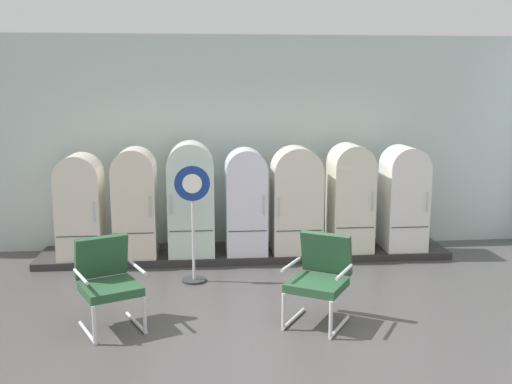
{
  "coord_description": "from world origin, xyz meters",
  "views": [
    {
      "loc": [
        -0.65,
        -5.51,
        2.56
      ],
      "look_at": [
        0.13,
        2.75,
        1.02
      ],
      "focal_mm": 41.68,
      "sensor_mm": 36.0,
      "label": 1
    }
  ],
  "objects_px": {
    "refrigerator_1": "(135,199)",
    "refrigerator_5": "(350,194)",
    "refrigerator_6": "(404,194)",
    "armchair_left": "(107,279)",
    "sign_stand": "(193,226)",
    "armchair_right": "(320,275)",
    "refrigerator_0": "(80,203)",
    "refrigerator_2": "(191,195)",
    "refrigerator_3": "(246,198)",
    "refrigerator_4": "(296,197)"
  },
  "relations": [
    {
      "from": "refrigerator_1",
      "to": "armchair_right",
      "type": "xyz_separation_m",
      "value": [
        2.19,
        -2.42,
        -0.4
      ]
    },
    {
      "from": "refrigerator_0",
      "to": "refrigerator_5",
      "type": "height_order",
      "value": "refrigerator_5"
    },
    {
      "from": "armchair_left",
      "to": "armchair_right",
      "type": "xyz_separation_m",
      "value": [
        2.25,
        -0.09,
        0.0
      ]
    },
    {
      "from": "refrigerator_1",
      "to": "sign_stand",
      "type": "height_order",
      "value": "refrigerator_1"
    },
    {
      "from": "refrigerator_0",
      "to": "refrigerator_5",
      "type": "xyz_separation_m",
      "value": [
        3.9,
        0.03,
        0.06
      ]
    },
    {
      "from": "refrigerator_1",
      "to": "refrigerator_5",
      "type": "xyz_separation_m",
      "value": [
        3.13,
        0.02,
        0.01
      ]
    },
    {
      "from": "refrigerator_0",
      "to": "armchair_right",
      "type": "xyz_separation_m",
      "value": [
        2.95,
        -2.41,
        -0.35
      ]
    },
    {
      "from": "refrigerator_4",
      "to": "sign_stand",
      "type": "distance_m",
      "value": 1.77
    },
    {
      "from": "refrigerator_3",
      "to": "refrigerator_6",
      "type": "bearing_deg",
      "value": 0.56
    },
    {
      "from": "refrigerator_2",
      "to": "refrigerator_3",
      "type": "distance_m",
      "value": 0.79
    },
    {
      "from": "refrigerator_1",
      "to": "refrigerator_4",
      "type": "distance_m",
      "value": 2.32
    },
    {
      "from": "refrigerator_3",
      "to": "refrigerator_5",
      "type": "height_order",
      "value": "refrigerator_5"
    },
    {
      "from": "refrigerator_1",
      "to": "refrigerator_3",
      "type": "xyz_separation_m",
      "value": [
        1.58,
        -0.02,
        -0.01
      ]
    },
    {
      "from": "refrigerator_6",
      "to": "armchair_right",
      "type": "distance_m",
      "value": 3.01
    },
    {
      "from": "refrigerator_0",
      "to": "refrigerator_2",
      "type": "xyz_separation_m",
      "value": [
        1.56,
        0.03,
        0.08
      ]
    },
    {
      "from": "refrigerator_4",
      "to": "sign_stand",
      "type": "xyz_separation_m",
      "value": [
        -1.49,
        -0.94,
        -0.17
      ]
    },
    {
      "from": "refrigerator_6",
      "to": "armchair_right",
      "type": "bearing_deg",
      "value": -125.79
    },
    {
      "from": "refrigerator_5",
      "to": "armchair_right",
      "type": "distance_m",
      "value": 2.65
    },
    {
      "from": "refrigerator_0",
      "to": "refrigerator_5",
      "type": "relative_size",
      "value": 0.94
    },
    {
      "from": "refrigerator_6",
      "to": "sign_stand",
      "type": "relative_size",
      "value": 1.01
    },
    {
      "from": "refrigerator_1",
      "to": "refrigerator_4",
      "type": "height_order",
      "value": "same"
    },
    {
      "from": "refrigerator_2",
      "to": "refrigerator_1",
      "type": "bearing_deg",
      "value": -178.34
    },
    {
      "from": "refrigerator_5",
      "to": "armchair_left",
      "type": "bearing_deg",
      "value": -143.57
    },
    {
      "from": "refrigerator_1",
      "to": "refrigerator_6",
      "type": "relative_size",
      "value": 1.01
    },
    {
      "from": "refrigerator_1",
      "to": "refrigerator_6",
      "type": "distance_m",
      "value": 3.94
    },
    {
      "from": "refrigerator_0",
      "to": "sign_stand",
      "type": "relative_size",
      "value": 0.97
    },
    {
      "from": "refrigerator_0",
      "to": "refrigerator_6",
      "type": "relative_size",
      "value": 0.96
    },
    {
      "from": "refrigerator_1",
      "to": "refrigerator_3",
      "type": "relative_size",
      "value": 1.02
    },
    {
      "from": "refrigerator_1",
      "to": "armchair_right",
      "type": "bearing_deg",
      "value": -47.86
    },
    {
      "from": "armchair_left",
      "to": "sign_stand",
      "type": "distance_m",
      "value": 1.64
    },
    {
      "from": "refrigerator_6",
      "to": "armchair_left",
      "type": "distance_m",
      "value": 4.65
    },
    {
      "from": "refrigerator_2",
      "to": "armchair_left",
      "type": "relative_size",
      "value": 1.7
    },
    {
      "from": "refrigerator_0",
      "to": "armchair_right",
      "type": "distance_m",
      "value": 3.83
    },
    {
      "from": "refrigerator_4",
      "to": "refrigerator_6",
      "type": "xyz_separation_m",
      "value": [
        1.62,
        0.03,
        0.0
      ]
    },
    {
      "from": "refrigerator_2",
      "to": "refrigerator_5",
      "type": "bearing_deg",
      "value": -0.02
    },
    {
      "from": "refrigerator_0",
      "to": "sign_stand",
      "type": "height_order",
      "value": "refrigerator_0"
    },
    {
      "from": "refrigerator_3",
      "to": "sign_stand",
      "type": "xyz_separation_m",
      "value": [
        -0.75,
        -0.95,
        -0.17
      ]
    },
    {
      "from": "refrigerator_0",
      "to": "refrigerator_1",
      "type": "height_order",
      "value": "refrigerator_1"
    },
    {
      "from": "armchair_left",
      "to": "refrigerator_4",
      "type": "bearing_deg",
      "value": 44.16
    },
    {
      "from": "refrigerator_4",
      "to": "refrigerator_6",
      "type": "distance_m",
      "value": 1.62
    },
    {
      "from": "refrigerator_1",
      "to": "refrigerator_2",
      "type": "height_order",
      "value": "refrigerator_2"
    },
    {
      "from": "refrigerator_3",
      "to": "refrigerator_5",
      "type": "relative_size",
      "value": 0.97
    },
    {
      "from": "refrigerator_1",
      "to": "refrigerator_3",
      "type": "distance_m",
      "value": 1.58
    },
    {
      "from": "armchair_right",
      "to": "refrigerator_2",
      "type": "bearing_deg",
      "value": 119.8
    },
    {
      "from": "refrigerator_6",
      "to": "armchair_right",
      "type": "relative_size",
      "value": 1.61
    },
    {
      "from": "refrigerator_2",
      "to": "armchair_right",
      "type": "distance_m",
      "value": 2.85
    },
    {
      "from": "armchair_left",
      "to": "armchair_right",
      "type": "bearing_deg",
      "value": -2.24
    },
    {
      "from": "refrigerator_3",
      "to": "refrigerator_6",
      "type": "distance_m",
      "value": 2.36
    },
    {
      "from": "sign_stand",
      "to": "refrigerator_0",
      "type": "bearing_deg",
      "value": 148.92
    },
    {
      "from": "refrigerator_3",
      "to": "armchair_left",
      "type": "height_order",
      "value": "refrigerator_3"
    }
  ]
}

